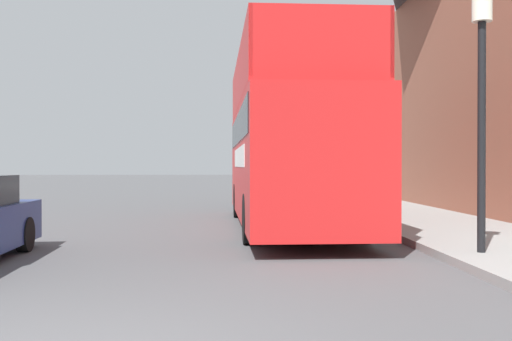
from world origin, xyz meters
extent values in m
plane|color=#4C4C4F|center=(0.00, 21.00, 0.00)|extent=(144.00, 144.00, 0.00)
cube|color=gray|center=(6.46, 18.00, 0.07)|extent=(3.43, 108.00, 0.14)
cube|color=#935642|center=(11.18, 16.49, 3.99)|extent=(6.00, 17.11, 7.99)
cube|color=red|center=(2.75, 10.14, 1.61)|extent=(2.75, 10.21, 2.67)
cube|color=white|center=(2.76, 9.63, 1.74)|extent=(2.65, 5.65, 0.45)
cube|color=black|center=(2.75, 10.14, 2.45)|extent=(2.76, 9.40, 0.70)
cube|color=red|center=(2.75, 10.14, 3.00)|extent=(2.73, 9.40, 0.10)
cube|color=red|center=(1.54, 10.11, 3.66)|extent=(0.31, 9.34, 1.23)
cube|color=red|center=(3.96, 10.17, 3.66)|extent=(0.31, 9.34, 1.23)
cube|color=red|center=(2.87, 5.51, 3.66)|extent=(2.49, 0.13, 1.23)
cube|color=red|center=(2.65, 14.10, 3.66)|extent=(2.52, 1.49, 1.23)
cylinder|color=black|center=(1.55, 13.26, 0.50)|extent=(0.31, 1.00, 0.99)
cylinder|color=black|center=(3.79, 13.31, 0.50)|extent=(0.31, 1.00, 0.99)
cylinder|color=black|center=(1.71, 7.17, 0.50)|extent=(0.31, 1.00, 0.99)
cylinder|color=black|center=(3.95, 7.23, 0.50)|extent=(0.31, 1.00, 0.99)
cube|color=navy|center=(3.65, 18.34, 0.55)|extent=(1.87, 4.59, 0.73)
cube|color=black|center=(3.64, 18.20, 1.19)|extent=(1.58, 2.23, 0.54)
cylinder|color=black|center=(2.92, 19.77, 0.35)|extent=(0.23, 0.70, 0.70)
cylinder|color=black|center=(4.48, 19.71, 0.35)|extent=(0.23, 0.70, 0.70)
cylinder|color=black|center=(2.81, 16.96, 0.35)|extent=(0.23, 0.70, 0.70)
cylinder|color=black|center=(4.38, 16.91, 0.35)|extent=(0.23, 0.70, 0.70)
cylinder|color=black|center=(-2.36, 6.30, 0.31)|extent=(0.23, 0.63, 0.63)
cylinder|color=black|center=(5.40, 4.97, 2.01)|extent=(0.13, 0.13, 3.74)
cylinder|color=silver|center=(5.40, 4.97, 4.11)|extent=(0.32, 0.32, 0.45)
cylinder|color=black|center=(5.11, 13.88, 2.18)|extent=(0.13, 0.13, 4.09)
cylinder|color=silver|center=(5.11, 13.88, 4.45)|extent=(0.32, 0.32, 0.45)
cone|color=black|center=(5.11, 13.88, 4.79)|extent=(0.35, 0.35, 0.22)
cylinder|color=black|center=(5.10, 22.80, 2.43)|extent=(0.13, 0.13, 4.57)
cylinder|color=silver|center=(5.10, 22.80, 4.94)|extent=(0.32, 0.32, 0.45)
cone|color=black|center=(5.10, 22.80, 5.27)|extent=(0.35, 0.35, 0.22)
camera|label=1|loc=(1.34, -4.57, 1.56)|focal=42.00mm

